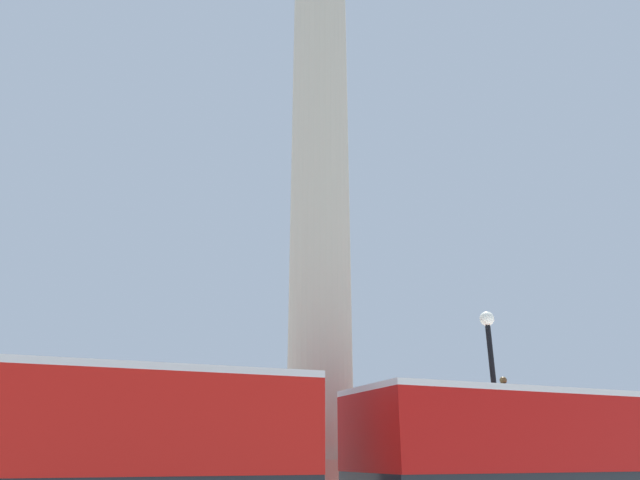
% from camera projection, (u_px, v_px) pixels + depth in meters
% --- Properties ---
extents(monument_column, '(6.09, 6.09, 26.25)m').
position_uv_depth(monument_column, '(320.00, 254.00, 17.19)').
color(monument_column, '#ADA593').
rests_on(monument_column, ground_plane).
extents(street_lamp, '(0.39, 0.39, 6.62)m').
position_uv_depth(street_lamp, '(499.00, 433.00, 14.35)').
color(street_lamp, black).
rests_on(street_lamp, ground_plane).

